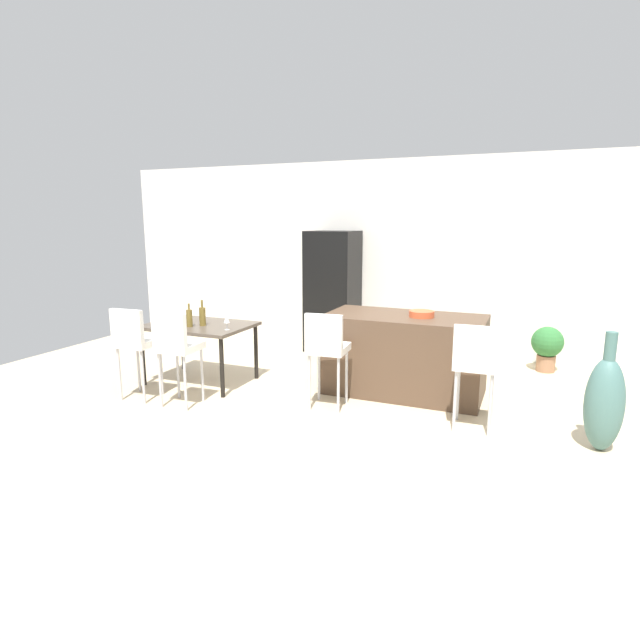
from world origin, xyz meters
name	(u,v)px	position (x,y,z in m)	size (l,w,h in m)	color
ground_plane	(345,405)	(0.00, 0.00, 0.00)	(10.00, 10.00, 0.00)	#C6B28E
back_wall	(407,257)	(0.00, 2.70, 1.45)	(10.00, 0.12, 2.90)	silver
kitchen_island	(404,354)	(0.48, 0.67, 0.46)	(1.80, 0.92, 0.92)	#4C3828
bar_chair_left	(327,345)	(-0.16, -0.17, 0.70)	(0.43, 0.43, 1.05)	white
bar_chair_middle	(475,360)	(1.36, -0.17, 0.70)	(0.42, 0.42, 1.05)	white
dining_table	(199,330)	(-1.95, 0.08, 0.67)	(1.26, 0.89, 0.74)	#4C4238
dining_chair_near	(135,339)	(-2.24, -0.73, 0.70)	(0.42, 0.42, 1.05)	white
dining_chair_far	(176,344)	(-1.67, -0.73, 0.70)	(0.42, 0.42, 1.05)	white
wine_bottle_right	(202,316)	(-1.86, 0.02, 0.86)	(0.08, 0.08, 0.32)	brown
wine_bottle_near	(189,318)	(-1.96, -0.10, 0.85)	(0.07, 0.07, 0.28)	brown
wine_glass_left	(227,319)	(-1.45, -0.07, 0.86)	(0.07, 0.07, 0.17)	silver
wine_glass_middle	(170,318)	(-2.12, -0.27, 0.86)	(0.07, 0.07, 0.17)	silver
refrigerator	(333,291)	(-1.04, 2.26, 0.92)	(0.72, 0.68, 1.84)	black
fruit_bowl	(422,314)	(0.67, 0.66, 0.96)	(0.28, 0.28, 0.07)	#C6512D
floor_vase	(604,403)	(2.46, -0.17, 0.43)	(0.32, 0.32, 1.07)	#47706B
potted_plant	(547,345)	(2.04, 2.25, 0.36)	(0.41, 0.41, 0.61)	#996B4C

